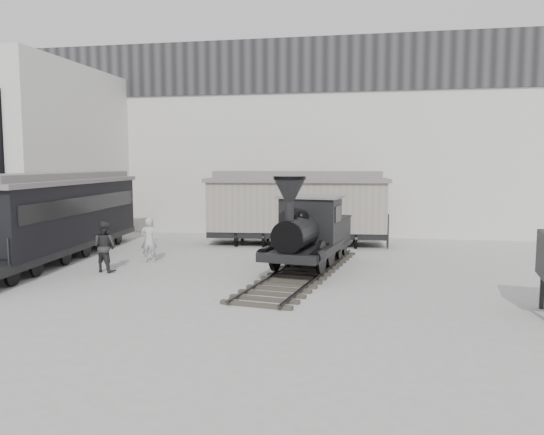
% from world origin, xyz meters
% --- Properties ---
extents(ground, '(90.00, 90.00, 0.00)m').
position_xyz_m(ground, '(0.00, 0.00, 0.00)').
color(ground, '#9E9E9B').
extents(north_wall, '(34.00, 2.51, 11.00)m').
position_xyz_m(north_wall, '(0.00, 14.98, 5.55)').
color(north_wall, silver).
rests_on(north_wall, ground).
extents(west_pavilion, '(7.00, 12.11, 9.00)m').
position_xyz_m(west_pavilion, '(-14.50, 9.96, 4.49)').
color(west_pavilion, silver).
rests_on(west_pavilion, ground).
extents(locomotive, '(3.71, 10.30, 3.56)m').
position_xyz_m(locomotive, '(0.90, 4.09, 1.32)').
color(locomotive, '#39332B').
rests_on(locomotive, ground).
extents(boxcar, '(9.26, 3.54, 3.71)m').
position_xyz_m(boxcar, '(-0.42, 10.48, 1.95)').
color(boxcar, black).
rests_on(boxcar, ground).
extents(passenger_coach, '(3.80, 12.97, 3.42)m').
position_xyz_m(passenger_coach, '(-9.96, 4.60, 1.89)').
color(passenger_coach, black).
rests_on(passenger_coach, ground).
extents(visitor_a, '(0.76, 0.58, 1.85)m').
position_xyz_m(visitor_a, '(-5.80, 4.59, 0.93)').
color(visitor_a, silver).
rests_on(visitor_a, ground).
extents(visitor_b, '(1.07, 0.91, 1.92)m').
position_xyz_m(visitor_b, '(-6.63, 2.41, 0.96)').
color(visitor_b, '#2F2F2F').
rests_on(visitor_b, ground).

